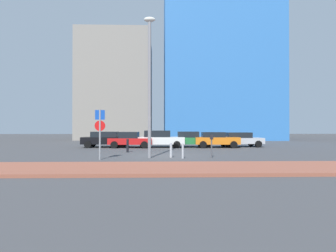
{
  "coord_description": "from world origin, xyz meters",
  "views": [
    {
      "loc": [
        -0.1,
        -16.49,
        1.82
      ],
      "look_at": [
        0.35,
        1.41,
        1.96
      ],
      "focal_mm": 27.06,
      "sensor_mm": 36.0,
      "label": 1
    }
  ],
  "objects_px": {
    "parked_car_white": "(160,139)",
    "traffic_bollard_near": "(171,150)",
    "parked_car_green": "(189,139)",
    "parking_sign_post": "(100,128)",
    "parked_car_black": "(106,139)",
    "parked_car_orange": "(216,139)",
    "parking_meter": "(212,143)",
    "parked_car_red": "(130,140)",
    "parked_car_silver": "(240,139)",
    "traffic_bollard_far": "(128,146)",
    "street_lamp": "(150,77)",
    "traffic_bollard_mid": "(183,151)"
  },
  "relations": [
    {
      "from": "parked_car_white",
      "to": "traffic_bollard_far",
      "type": "height_order",
      "value": "parked_car_white"
    },
    {
      "from": "parking_sign_post",
      "to": "street_lamp",
      "type": "relative_size",
      "value": 0.34
    },
    {
      "from": "parked_car_white",
      "to": "traffic_bollard_near",
      "type": "height_order",
      "value": "parked_car_white"
    },
    {
      "from": "parked_car_red",
      "to": "parking_sign_post",
      "type": "bearing_deg",
      "value": -94.31
    },
    {
      "from": "parked_car_white",
      "to": "parked_car_silver",
      "type": "relative_size",
      "value": 1.05
    },
    {
      "from": "parked_car_green",
      "to": "parking_meter",
      "type": "relative_size",
      "value": 3.24
    },
    {
      "from": "parked_car_black",
      "to": "street_lamp",
      "type": "height_order",
      "value": "street_lamp"
    },
    {
      "from": "parked_car_red",
      "to": "parking_sign_post",
      "type": "distance_m",
      "value": 8.88
    },
    {
      "from": "parked_car_green",
      "to": "parked_car_black",
      "type": "bearing_deg",
      "value": 179.78
    },
    {
      "from": "parked_car_red",
      "to": "traffic_bollard_far",
      "type": "bearing_deg",
      "value": -85.65
    },
    {
      "from": "parked_car_green",
      "to": "parking_sign_post",
      "type": "relative_size",
      "value": 1.59
    },
    {
      "from": "parked_car_white",
      "to": "parked_car_silver",
      "type": "distance_m",
      "value": 7.69
    },
    {
      "from": "parking_sign_post",
      "to": "street_lamp",
      "type": "distance_m",
      "value": 4.26
    },
    {
      "from": "parked_car_orange",
      "to": "parked_car_red",
      "type": "bearing_deg",
      "value": -179.79
    },
    {
      "from": "traffic_bollard_far",
      "to": "parked_car_silver",
      "type": "bearing_deg",
      "value": 27.21
    },
    {
      "from": "parked_car_black",
      "to": "traffic_bollard_near",
      "type": "bearing_deg",
      "value": -55.32
    },
    {
      "from": "parked_car_red",
      "to": "traffic_bollard_mid",
      "type": "height_order",
      "value": "parked_car_red"
    },
    {
      "from": "parked_car_black",
      "to": "parked_car_silver",
      "type": "relative_size",
      "value": 1.05
    },
    {
      "from": "parked_car_white",
      "to": "street_lamp",
      "type": "height_order",
      "value": "street_lamp"
    },
    {
      "from": "parked_car_orange",
      "to": "parking_sign_post",
      "type": "relative_size",
      "value": 1.42
    },
    {
      "from": "parked_car_orange",
      "to": "parking_meter",
      "type": "bearing_deg",
      "value": -103.8
    },
    {
      "from": "parked_car_black",
      "to": "traffic_bollard_far",
      "type": "xyz_separation_m",
      "value": [
        2.66,
        -4.93,
        -0.29
      ]
    },
    {
      "from": "parking_meter",
      "to": "parking_sign_post",
      "type": "bearing_deg",
      "value": -174.94
    },
    {
      "from": "parked_car_red",
      "to": "street_lamp",
      "type": "bearing_deg",
      "value": -75.07
    },
    {
      "from": "traffic_bollard_mid",
      "to": "parked_car_orange",
      "type": "bearing_deg",
      "value": 65.76
    },
    {
      "from": "traffic_bollard_far",
      "to": "parked_car_white",
      "type": "bearing_deg",
      "value": 63.53
    },
    {
      "from": "traffic_bollard_mid",
      "to": "parking_meter",
      "type": "bearing_deg",
      "value": 4.88
    },
    {
      "from": "parking_meter",
      "to": "traffic_bollard_mid",
      "type": "xyz_separation_m",
      "value": [
        -1.75,
        -0.15,
        -0.47
      ]
    },
    {
      "from": "traffic_bollard_near",
      "to": "traffic_bollard_mid",
      "type": "height_order",
      "value": "traffic_bollard_near"
    },
    {
      "from": "parking_meter",
      "to": "traffic_bollard_far",
      "type": "bearing_deg",
      "value": 145.93
    },
    {
      "from": "parked_car_red",
      "to": "traffic_bollard_far",
      "type": "distance_m",
      "value": 4.47
    },
    {
      "from": "parked_car_silver",
      "to": "parking_sign_post",
      "type": "height_order",
      "value": "parking_sign_post"
    },
    {
      "from": "parked_car_orange",
      "to": "traffic_bollard_near",
      "type": "distance_m",
      "value": 9.07
    },
    {
      "from": "street_lamp",
      "to": "traffic_bollard_far",
      "type": "distance_m",
      "value": 5.99
    },
    {
      "from": "street_lamp",
      "to": "parked_car_white",
      "type": "bearing_deg",
      "value": 86.25
    },
    {
      "from": "parked_car_green",
      "to": "street_lamp",
      "type": "height_order",
      "value": "street_lamp"
    },
    {
      "from": "parked_car_orange",
      "to": "traffic_bollard_far",
      "type": "height_order",
      "value": "parked_car_orange"
    },
    {
      "from": "parked_car_black",
      "to": "parked_car_green",
      "type": "xyz_separation_m",
      "value": [
        7.8,
        -0.03,
        -0.03
      ]
    },
    {
      "from": "parked_car_orange",
      "to": "traffic_bollard_near",
      "type": "height_order",
      "value": "parked_car_orange"
    },
    {
      "from": "parking_sign_post",
      "to": "traffic_bollard_far",
      "type": "distance_m",
      "value": 4.64
    },
    {
      "from": "parked_car_green",
      "to": "parked_car_orange",
      "type": "xyz_separation_m",
      "value": [
        2.44,
        -0.42,
        0.0
      ]
    },
    {
      "from": "parked_car_orange",
      "to": "traffic_bollard_near",
      "type": "bearing_deg",
      "value": -119.47
    },
    {
      "from": "parked_car_black",
      "to": "traffic_bollard_mid",
      "type": "relative_size",
      "value": 4.99
    },
    {
      "from": "street_lamp",
      "to": "traffic_bollard_near",
      "type": "xyz_separation_m",
      "value": [
        1.31,
        0.19,
        -4.48
      ]
    },
    {
      "from": "parking_sign_post",
      "to": "street_lamp",
      "type": "bearing_deg",
      "value": 14.67
    },
    {
      "from": "parked_car_white",
      "to": "parked_car_green",
      "type": "distance_m",
      "value": 2.79
    },
    {
      "from": "traffic_bollard_near",
      "to": "traffic_bollard_mid",
      "type": "distance_m",
      "value": 0.84
    },
    {
      "from": "parking_sign_post",
      "to": "parking_meter",
      "type": "height_order",
      "value": "parking_sign_post"
    },
    {
      "from": "parked_car_green",
      "to": "parked_car_silver",
      "type": "height_order",
      "value": "parked_car_green"
    },
    {
      "from": "parked_car_green",
      "to": "parking_sign_post",
      "type": "height_order",
      "value": "parking_sign_post"
    }
  ]
}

